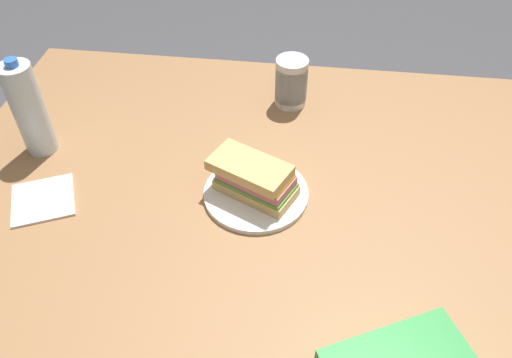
{
  "coord_description": "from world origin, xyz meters",
  "views": [
    {
      "loc": [
        0.02,
        0.75,
        1.58
      ],
      "look_at": [
        0.12,
        -0.03,
        0.82
      ],
      "focal_mm": 35.99,
      "sensor_mm": 36.0,
      "label": 1
    }
  ],
  "objects_px": {
    "paper_plate": "(256,193)",
    "water_bottle_tall": "(29,109)",
    "sandwich": "(254,178)",
    "dining_table": "(307,234)",
    "plastic_cup_stack": "(291,82)"
  },
  "relations": [
    {
      "from": "paper_plate",
      "to": "sandwich",
      "type": "bearing_deg",
      "value": 1.37
    },
    {
      "from": "paper_plate",
      "to": "sandwich",
      "type": "height_order",
      "value": "sandwich"
    },
    {
      "from": "dining_table",
      "to": "plastic_cup_stack",
      "type": "distance_m",
      "value": 0.42
    },
    {
      "from": "dining_table",
      "to": "water_bottle_tall",
      "type": "relative_size",
      "value": 6.8
    },
    {
      "from": "dining_table",
      "to": "sandwich",
      "type": "distance_m",
      "value": 0.18
    },
    {
      "from": "dining_table",
      "to": "paper_plate",
      "type": "relative_size",
      "value": 7.24
    },
    {
      "from": "paper_plate",
      "to": "plastic_cup_stack",
      "type": "relative_size",
      "value": 1.76
    },
    {
      "from": "paper_plate",
      "to": "water_bottle_tall",
      "type": "relative_size",
      "value": 0.94
    },
    {
      "from": "paper_plate",
      "to": "sandwich",
      "type": "relative_size",
      "value": 1.12
    },
    {
      "from": "dining_table",
      "to": "paper_plate",
      "type": "distance_m",
      "value": 0.15
    },
    {
      "from": "dining_table",
      "to": "plastic_cup_stack",
      "type": "xyz_separation_m",
      "value": [
        0.07,
        -0.38,
        0.15
      ]
    },
    {
      "from": "sandwich",
      "to": "plastic_cup_stack",
      "type": "xyz_separation_m",
      "value": [
        -0.05,
        -0.35,
        0.01
      ]
    },
    {
      "from": "paper_plate",
      "to": "water_bottle_tall",
      "type": "height_order",
      "value": "water_bottle_tall"
    },
    {
      "from": "dining_table",
      "to": "plastic_cup_stack",
      "type": "relative_size",
      "value": 12.74
    },
    {
      "from": "water_bottle_tall",
      "to": "plastic_cup_stack",
      "type": "xyz_separation_m",
      "value": [
        -0.58,
        -0.26,
        -0.05
      ]
    }
  ]
}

